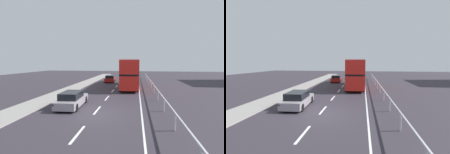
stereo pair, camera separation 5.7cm
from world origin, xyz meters
TOP-DOWN VIEW (x-y plane):
  - ground_plane at (0.00, 0.00)m, footprint 75.28×120.00m
  - near_sidewalk_kerb at (-6.14, 0.00)m, footprint 2.56×80.00m
  - lane_paint_markings at (2.15, 8.50)m, footprint 3.74×46.00m
  - bridge_side_railing at (5.39, 9.00)m, footprint 0.10×42.00m
  - double_decker_bus_red at (2.06, 13.72)m, footprint 2.93×11.19m
  - hatchback_car_near at (-2.46, 1.63)m, footprint 1.97×4.37m
  - sedan_car_ahead at (-1.96, 20.07)m, footprint 1.97×4.27m

SIDE VIEW (x-z plane):
  - ground_plane at x=0.00m, z-range -0.10..0.00m
  - lane_paint_markings at x=2.15m, z-range 0.00..0.01m
  - near_sidewalk_kerb at x=-6.14m, z-range 0.00..0.14m
  - hatchback_car_near at x=-2.46m, z-range -0.03..1.33m
  - sedan_car_ahead at x=-1.96m, z-range -0.02..1.33m
  - bridge_side_railing at x=5.39m, z-range 0.35..1.43m
  - double_decker_bus_red at x=2.06m, z-range 0.15..4.47m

